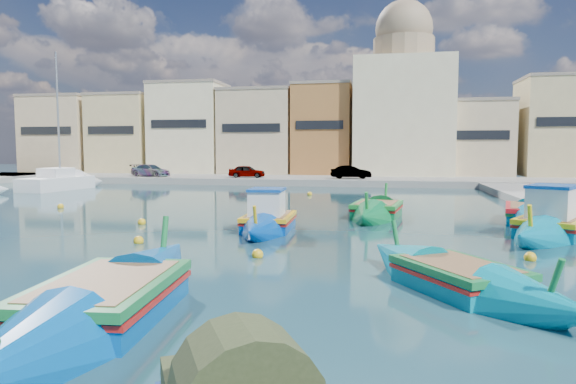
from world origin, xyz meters
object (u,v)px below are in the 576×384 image
(luzzu_turquoise_cabin, at_px, (554,226))
(luzzu_blue_cabin, at_px, (269,222))
(church_block, at_px, (403,101))
(luzzu_cyan_mid, at_px, (532,216))
(luzzu_cyan_south, at_px, (459,281))
(luzzu_blue_south, at_px, (107,304))
(yacht_north, at_px, (73,183))
(luzzu_green, at_px, (377,212))

(luzzu_turquoise_cabin, xyz_separation_m, luzzu_blue_cabin, (-11.22, -0.79, -0.04))
(church_block, distance_m, luzzu_cyan_mid, 33.19)
(luzzu_blue_cabin, height_order, luzzu_cyan_south, luzzu_blue_cabin)
(church_block, relative_size, luzzu_cyan_mid, 2.01)
(luzzu_turquoise_cabin, relative_size, luzzu_blue_cabin, 1.23)
(luzzu_cyan_mid, relative_size, luzzu_blue_south, 0.96)
(luzzu_blue_cabin, xyz_separation_m, luzzu_cyan_south, (6.49, -8.06, -0.08))
(luzzu_turquoise_cabin, distance_m, luzzu_blue_south, 17.04)
(luzzu_cyan_mid, height_order, luzzu_cyan_south, luzzu_cyan_mid)
(luzzu_blue_south, relative_size, yacht_north, 0.82)
(luzzu_blue_cabin, height_order, luzzu_green, luzzu_blue_cabin)
(church_block, xyz_separation_m, luzzu_cyan_mid, (5.00, -31.79, -8.12))
(luzzu_turquoise_cabin, relative_size, yacht_north, 0.78)
(luzzu_blue_south, bearing_deg, luzzu_cyan_mid, 52.86)
(luzzu_turquoise_cabin, distance_m, luzzu_cyan_mid, 3.71)
(church_block, xyz_separation_m, luzzu_turquoise_cabin, (4.84, -35.50, -8.03))
(luzzu_blue_south, bearing_deg, yacht_north, 124.53)
(luzzu_blue_cabin, relative_size, luzzu_blue_south, 0.78)
(luzzu_cyan_mid, distance_m, luzzu_blue_south, 19.96)
(luzzu_blue_cabin, height_order, yacht_north, yacht_north)
(luzzu_blue_cabin, xyz_separation_m, luzzu_green, (4.35, 4.91, -0.05))
(church_block, bearing_deg, yacht_north, -147.50)
(luzzu_blue_cabin, height_order, luzzu_blue_south, luzzu_blue_cabin)
(church_block, bearing_deg, luzzu_green, -93.69)
(luzzu_blue_cabin, height_order, luzzu_cyan_mid, luzzu_blue_cabin)
(luzzu_cyan_mid, bearing_deg, luzzu_blue_south, -127.14)
(church_block, xyz_separation_m, yacht_north, (-27.72, -17.66, -7.93))
(yacht_north, bearing_deg, luzzu_blue_cabin, -41.11)
(luzzu_green, bearing_deg, luzzu_cyan_south, -80.64)
(luzzu_blue_south, relative_size, luzzu_cyan_south, 1.36)
(luzzu_turquoise_cabin, height_order, luzzu_green, luzzu_turquoise_cabin)
(luzzu_blue_south, bearing_deg, luzzu_turquoise_cabin, 45.75)
(luzzu_blue_cabin, distance_m, yacht_north, 28.33)
(luzzu_blue_south, height_order, yacht_north, yacht_north)
(luzzu_cyan_mid, relative_size, yacht_north, 0.79)
(luzzu_green, distance_m, luzzu_cyan_south, 13.15)
(luzzu_blue_south, height_order, luzzu_cyan_south, luzzu_blue_south)
(luzzu_green, relative_size, luzzu_cyan_south, 1.15)
(yacht_north, bearing_deg, luzzu_blue_south, -55.47)
(church_block, bearing_deg, luzzu_blue_south, -98.41)
(luzzu_blue_cabin, relative_size, luzzu_cyan_south, 1.06)
(luzzu_green, relative_size, yacht_north, 0.69)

